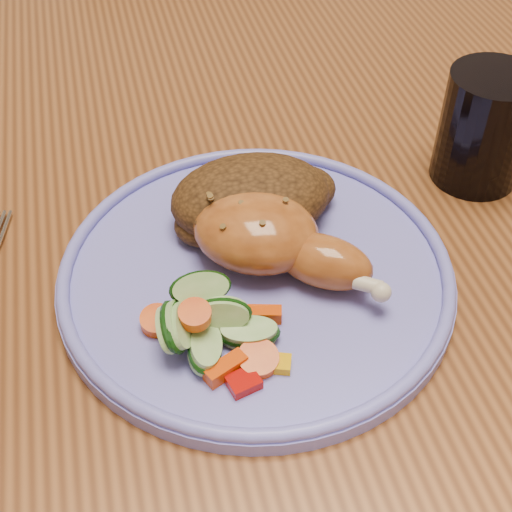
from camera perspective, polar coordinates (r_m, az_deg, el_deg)
name	(u,v)px	position (r m, az deg, el deg)	size (l,w,h in m)	color
dining_table	(335,240)	(0.70, 6.37, 1.29)	(0.90, 1.40, 0.75)	brown
chair_far	(216,74)	(1.30, -3.24, 14.33)	(0.42, 0.42, 0.91)	#4C2D16
plate	(256,276)	(0.54, 0.00, -1.58)	(0.30, 0.30, 0.01)	#7270DA
plate_rim	(256,265)	(0.53, 0.00, -0.76)	(0.30, 0.30, 0.01)	#7270DA
chicken_leg	(272,239)	(0.53, 1.30, 1.40)	(0.14, 0.14, 0.05)	#B05E25
rice_pilaf	(254,199)	(0.57, -0.18, 4.60)	(0.14, 0.09, 0.06)	#4B2C12
vegetable_pile	(205,326)	(0.48, -4.09, -5.61)	(0.10, 0.10, 0.05)	#A50A05
drinking_glass	(484,128)	(0.64, 17.79, 9.71)	(0.08, 0.08, 0.10)	black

